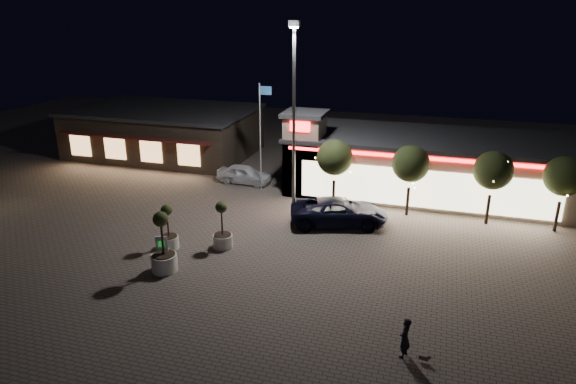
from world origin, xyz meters
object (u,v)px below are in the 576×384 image
(pickup_truck, at_px, (339,212))
(planter_mid, at_px, (164,253))
(valet_sign, at_px, (162,247))
(planter_left, at_px, (169,235))
(pedestrian, at_px, (405,338))
(white_sedan, at_px, (244,174))

(pickup_truck, xyz_separation_m, planter_mid, (-7.56, -8.62, 0.18))
(pickup_truck, height_order, valet_sign, valet_sign)
(planter_left, bearing_deg, pickup_truck, 35.51)
(pickup_truck, relative_size, pedestrian, 3.57)
(pickup_truck, distance_m, planter_mid, 11.46)
(pickup_truck, relative_size, planter_mid, 1.84)
(valet_sign, bearing_deg, planter_mid, -33.18)
(white_sedan, bearing_deg, planter_left, -177.36)
(pickup_truck, height_order, planter_left, planter_left)
(planter_mid, bearing_deg, planter_left, 113.84)
(pedestrian, distance_m, planter_mid, 13.15)
(pickup_truck, distance_m, white_sedan, 10.50)
(white_sedan, bearing_deg, pedestrian, -140.29)
(valet_sign, bearing_deg, white_sedan, 94.14)
(pedestrian, height_order, planter_mid, planter_mid)
(pickup_truck, bearing_deg, white_sedan, 40.03)
(pedestrian, relative_size, valet_sign, 0.90)
(pedestrian, xyz_separation_m, planter_left, (-13.74, 6.02, -0.03))
(pickup_truck, xyz_separation_m, planter_left, (-8.64, -6.17, -0.02))
(pickup_truck, bearing_deg, planter_mid, 122.67)
(planter_mid, height_order, valet_sign, planter_mid)
(pickup_truck, relative_size, planter_left, 2.28)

